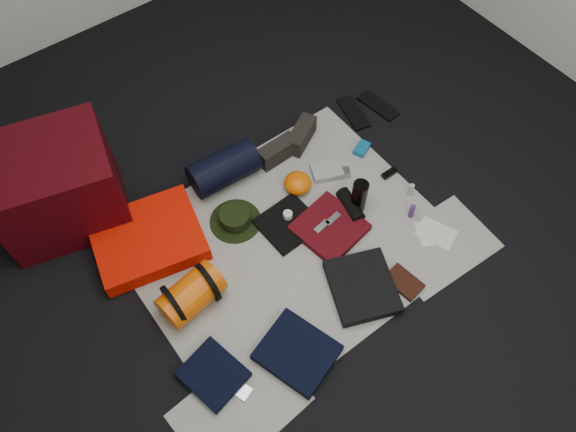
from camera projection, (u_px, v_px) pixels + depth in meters
floor at (289, 245)px, 3.06m from camera, size 4.50×4.50×0.02m
newspaper_mat at (289, 244)px, 3.05m from camera, size 1.60×1.30×0.01m
newspaper_sheet_front_left at (240, 407)px, 2.59m from camera, size 0.61×0.44×0.00m
newspaper_sheet_front_right at (440, 246)px, 3.04m from camera, size 0.60×0.43×0.00m
red_cabinet at (57, 186)px, 2.94m from camera, size 0.73×0.66×0.52m
sleeping_pad at (148, 239)px, 3.00m from camera, size 0.65×0.57×0.10m
stuff_sack at (191, 294)px, 2.79m from camera, size 0.35×0.23×0.19m
sack_strap_left at (173, 305)px, 2.74m from camera, size 0.02×0.22×0.22m
sack_strap_right at (208, 282)px, 2.81m from camera, size 0.02×0.22×0.22m
navy_duffel at (224, 168)px, 3.19m from camera, size 0.40×0.23×0.21m
boonie_brim at (236, 221)px, 3.12m from camera, size 0.36×0.36×0.01m
boonie_crown at (235, 217)px, 3.08m from camera, size 0.17×0.17×0.07m
hiking_boot_left at (278, 151)px, 3.30m from camera, size 0.25×0.10×0.12m
hiking_boot_right at (301, 135)px, 3.37m from camera, size 0.26×0.20×0.12m
flip_flop_left at (353, 113)px, 3.54m from camera, size 0.17×0.29×0.02m
flip_flop_right at (378, 105)px, 3.58m from camera, size 0.14×0.29×0.02m
trousers_navy_a at (213, 374)px, 2.65m from camera, size 0.30×0.32×0.04m
trousers_navy_b at (297, 352)px, 2.70m from camera, size 0.39×0.42×0.05m
trousers_charcoal at (362, 287)px, 2.88m from camera, size 0.43×0.46×0.06m
black_tshirt at (288, 224)px, 3.10m from camera, size 0.31×0.29×0.03m
red_shirt at (329, 228)px, 3.07m from camera, size 0.38×0.38×0.04m
orange_stuff_sack at (298, 183)px, 3.20m from camera, size 0.16×0.16×0.10m
first_aid_pouch at (327, 171)px, 3.28m from camera, size 0.21×0.19×0.04m
water_bottle at (359, 196)px, 3.08m from camera, size 0.09×0.09×0.22m
speaker at (350, 205)px, 3.13m from camera, size 0.12×0.22×0.08m
compact_camera at (341, 173)px, 3.27m from camera, size 0.11×0.10×0.04m
cyan_case at (362, 149)px, 3.37m from camera, size 0.13×0.10×0.03m
toiletry_purple at (412, 211)px, 3.10m from camera, size 0.04×0.04×0.09m
toiletry_clear at (411, 190)px, 3.18m from camera, size 0.03×0.03×0.09m
paperback_book at (404, 282)px, 2.91m from camera, size 0.15×0.20×0.03m
map_booklet at (436, 233)px, 3.07m from camera, size 0.21×0.24×0.01m
map_printout at (428, 233)px, 3.08m from camera, size 0.18×0.19×0.01m
sunglasses at (389, 173)px, 3.28m from camera, size 0.10×0.04×0.02m
key_cluster at (243, 391)px, 2.62m from camera, size 0.09×0.09×0.01m
tape_roll at (288, 215)px, 3.09m from camera, size 0.05×0.05×0.04m
energy_bar_a at (322, 226)px, 3.04m from camera, size 0.10×0.05×0.01m
energy_bar_b at (333, 219)px, 3.07m from camera, size 0.10×0.05×0.01m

